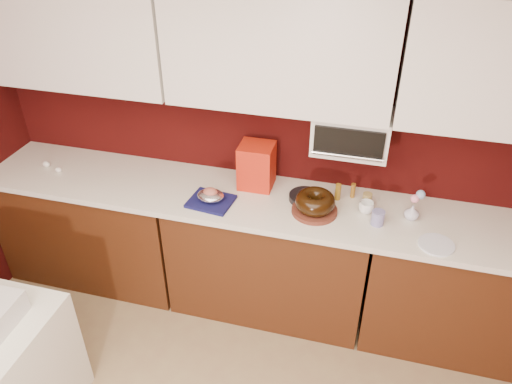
{
  "coord_description": "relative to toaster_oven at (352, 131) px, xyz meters",
  "views": [
    {
      "loc": [
        0.59,
        -0.63,
        2.72
      ],
      "look_at": [
        -0.07,
        1.84,
        1.02
      ],
      "focal_mm": 35.0,
      "sensor_mm": 36.0,
      "label": 1
    }
  ],
  "objects": [
    {
      "name": "flower_pink",
      "position": [
        0.42,
        -0.13,
        -0.33
      ],
      "size": [
        0.05,
        0.05,
        0.05
      ],
      "primitive_type": "sphere",
      "color": "pink",
      "rests_on": "flower_vase"
    },
    {
      "name": "cake_base",
      "position": [
        -0.16,
        -0.22,
        -0.46
      ],
      "size": [
        0.31,
        0.31,
        0.03
      ],
      "primitive_type": "cylinder",
      "rotation": [
        0.0,
        0.0,
        0.11
      ],
      "color": "#602A1C",
      "rests_on": "countertop"
    },
    {
      "name": "roasted_ham",
      "position": [
        -0.81,
        -0.28,
        -0.4
      ],
      "size": [
        0.11,
        0.1,
        0.06
      ],
      "primitive_type": "ellipsoid",
      "rotation": [
        0.0,
        0.0,
        0.23
      ],
      "color": "#B96554",
      "rests_on": "foil_ham_nest"
    },
    {
      "name": "foil_ham_nest",
      "position": [
        -0.81,
        -0.28,
        -0.42
      ],
      "size": [
        0.22,
        0.2,
        0.06
      ],
      "primitive_type": "ellipsoid",
      "rotation": [
        0.0,
        0.0,
        0.42
      ],
      "color": "silver",
      "rests_on": "navy_towel"
    },
    {
      "name": "china_plate",
      "position": [
        0.57,
        -0.36,
        -0.47
      ],
      "size": [
        0.26,
        0.26,
        0.01
      ],
      "primitive_type": "cylinder",
      "rotation": [
        0.0,
        0.0,
        -0.31
      ],
      "color": "white",
      "rests_on": "countertop"
    },
    {
      "name": "egg_left",
      "position": [
        -2.1,
        -0.16,
        -0.45
      ],
      "size": [
        0.07,
        0.06,
        0.04
      ],
      "primitive_type": "ellipsoid",
      "rotation": [
        0.0,
        0.0,
        0.27
      ],
      "color": "silver",
      "rests_on": "countertop"
    },
    {
      "name": "dark_pan",
      "position": [
        -0.24,
        -0.09,
        -0.46
      ],
      "size": [
        0.23,
        0.23,
        0.04
      ],
      "primitive_type": "cylinder",
      "rotation": [
        0.0,
        0.0,
        0.07
      ],
      "color": "black",
      "rests_on": "countertop"
    },
    {
      "name": "toaster_oven",
      "position": [
        0.0,
        0.0,
        0.0
      ],
      "size": [
        0.45,
        0.3,
        0.25
      ],
      "primitive_type": "cube",
      "color": "white",
      "rests_on": "upper_cabinet_center"
    },
    {
      "name": "pandoro_box",
      "position": [
        -0.59,
        -0.01,
        -0.32
      ],
      "size": [
        0.22,
        0.2,
        0.3
      ],
      "primitive_type": "cube",
      "rotation": [
        0.0,
        0.0,
        0.01
      ],
      "color": "#A80B10",
      "rests_on": "countertop"
    },
    {
      "name": "flower_vase",
      "position": [
        0.42,
        -0.13,
        -0.42
      ],
      "size": [
        0.08,
        0.08,
        0.11
      ],
      "primitive_type": "imported",
      "rotation": [
        0.0,
        0.0,
        -0.19
      ],
      "color": "silver",
      "rests_on": "countertop"
    },
    {
      "name": "countertop",
      "position": [
        -0.45,
        -0.17,
        -0.49
      ],
      "size": [
        4.0,
        0.62,
        0.04
      ],
      "primitive_type": "cube",
      "color": "silver",
      "rests_on": "base_cabinet_center"
    },
    {
      "name": "toaster_oven_door",
      "position": [
        0.0,
        -0.16,
        0.0
      ],
      "size": [
        0.4,
        0.02,
        0.18
      ],
      "primitive_type": "cube",
      "color": "black",
      "rests_on": "toaster_oven"
    },
    {
      "name": "amber_bottle",
      "position": [
        -0.04,
        -0.03,
        -0.42
      ],
      "size": [
        0.05,
        0.05,
        0.11
      ],
      "primitive_type": "cylinder",
      "rotation": [
        0.0,
        0.0,
        -0.24
      ],
      "color": "#9D741C",
      "rests_on": "countertop"
    },
    {
      "name": "paper_cup",
      "position": [
        0.15,
        -0.06,
        -0.43
      ],
      "size": [
        0.07,
        0.07,
        0.09
      ],
      "primitive_type": "cylinder",
      "rotation": [
        0.0,
        0.0,
        0.23
      ],
      "color": "olive",
      "rests_on": "countertop"
    },
    {
      "name": "bundt_cake",
      "position": [
        -0.16,
        -0.22,
        -0.39
      ],
      "size": [
        0.3,
        0.3,
        0.1
      ],
      "primitive_type": "torus",
      "rotation": [
        0.0,
        0.0,
        0.25
      ],
      "color": "black",
      "rests_on": "cake_base"
    },
    {
      "name": "flower_blue",
      "position": [
        0.45,
        -0.11,
        -0.3
      ],
      "size": [
        0.06,
        0.06,
        0.06
      ],
      "primitive_type": "sphere",
      "color": "#85ACD4",
      "rests_on": "flower_vase"
    },
    {
      "name": "base_cabinet_right",
      "position": [
        0.88,
        -0.17,
        -0.95
      ],
      "size": [
        1.31,
        0.58,
        0.86
      ],
      "primitive_type": "cube",
      "color": "#45200D",
      "rests_on": "floor"
    },
    {
      "name": "upper_cabinet_center",
      "position": [
        -0.45,
        -0.02,
        0.48
      ],
      "size": [
        1.31,
        0.33,
        0.7
      ],
      "primitive_type": "cube",
      "color": "white",
      "rests_on": "wall_back"
    },
    {
      "name": "coffee_mug",
      "position": [
        0.15,
        -0.14,
        -0.43
      ],
      "size": [
        0.11,
        0.11,
        0.09
      ],
      "primitive_type": "imported",
      "rotation": [
        0.0,
        0.0,
        0.46
      ],
      "color": "white",
      "rests_on": "countertop"
    },
    {
      "name": "base_cabinet_center",
      "position": [
        -0.45,
        -0.17,
        -0.95
      ],
      "size": [
        1.31,
        0.58,
        0.86
      ],
      "primitive_type": "cube",
      "color": "#45200D",
      "rests_on": "floor"
    },
    {
      "name": "wall_back",
      "position": [
        -0.45,
        0.15,
        -0.12
      ],
      "size": [
        4.0,
        0.02,
        2.5
      ],
      "primitive_type": "cube",
      "color": "#360807",
      "rests_on": "floor"
    },
    {
      "name": "base_cabinet_left",
      "position": [
        -1.78,
        -0.17,
        -0.95
      ],
      "size": [
        1.31,
        0.58,
        0.86
      ],
      "primitive_type": "cube",
      "color": "#45200D",
      "rests_on": "floor"
    },
    {
      "name": "toaster_oven_handle",
      "position": [
        0.0,
        -0.18,
        -0.07
      ],
      "size": [
        0.42,
        0.02,
        0.02
      ],
      "primitive_type": "cylinder",
      "rotation": [
        0.0,
        1.57,
        0.0
      ],
      "color": "silver",
      "rests_on": "toaster_oven"
    },
    {
      "name": "navy_towel",
      "position": [
        -0.81,
        -0.28,
        -0.46
      ],
      "size": [
        0.29,
        0.26,
        0.02
      ],
      "primitive_type": "cube",
      "rotation": [
        0.0,
        0.0,
        -0.11
      ],
      "color": "#131448",
      "rests_on": "countertop"
    },
    {
      "name": "upper_cabinet_left",
      "position": [
        -1.78,
        -0.02,
        0.48
      ],
      "size": [
        1.31,
        0.33,
        0.7
      ],
      "primitive_type": "cube",
      "color": "white",
      "rests_on": "wall_back"
    },
    {
      "name": "blue_jar",
      "position": [
        0.23,
        -0.24,
        -0.43
      ],
      "size": [
        0.1,
        0.1,
        0.09
      ],
      "primitive_type": "cylinder",
      "rotation": [
        0.0,
        0.0,
        0.31
      ],
      "color": "navy",
      "rests_on": "countertop"
    },
    {
      "name": "amber_bottle_tall",
      "position": [
        0.05,
        0.01,
        -0.42
      ],
      "size": [
        0.04,
        0.04,
        0.1
      ],
      "primitive_type": "cylinder",
      "rotation": [
        0.0,
        0.0,
        0.37
      ],
      "color": "brown",
      "rests_on": "countertop"
    },
    {
      "name": "egg_right",
      "position": [
        -1.97,
        -0.2,
        -0.46
      ],
      "size": [
        0.06,
        0.05,
        0.04
      ],
      "primitive_type": "ellipsoid",
      "rotation": [
        0.0,
        0.0,
        -0.3
      ],
      "color": "white",
      "rests_on": "countertop"
    }
  ]
}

